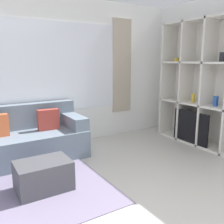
{
  "coord_description": "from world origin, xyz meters",
  "views": [
    {
      "loc": [
        -1.26,
        -1.22,
        1.58
      ],
      "look_at": [
        0.58,
        1.74,
        0.85
      ],
      "focal_mm": 40.0,
      "sensor_mm": 36.0,
      "label": 1
    }
  ],
  "objects": [
    {
      "name": "wall_back",
      "position": [
        0.0,
        3.2,
        1.36
      ],
      "size": [
        6.77,
        0.11,
        2.7
      ],
      "color": "white",
      "rests_on": "ground_plane"
    },
    {
      "name": "wall_right",
      "position": [
        2.82,
        1.59,
        1.35
      ],
      "size": [
        0.07,
        4.37,
        2.7
      ],
      "primitive_type": "cube",
      "color": "white",
      "rests_on": "ground_plane"
    },
    {
      "name": "shelving_unit",
      "position": [
        2.61,
        1.69,
        1.11
      ],
      "size": [
        0.42,
        2.02,
        2.3
      ],
      "color": "silver",
      "rests_on": "ground_plane"
    },
    {
      "name": "couch_main",
      "position": [
        -0.42,
        2.74,
        0.32
      ],
      "size": [
        1.85,
        0.84,
        0.86
      ],
      "color": "slate",
      "rests_on": "ground_plane"
    },
    {
      "name": "ottoman",
      "position": [
        -0.48,
        1.63,
        0.19
      ],
      "size": [
        0.65,
        0.46,
        0.37
      ],
      "color": "#47474C",
      "rests_on": "ground_plane"
    }
  ]
}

